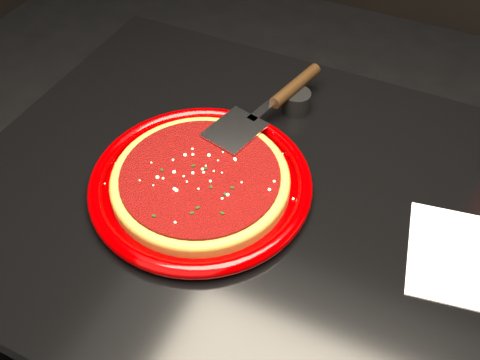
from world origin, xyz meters
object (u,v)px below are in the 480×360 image
plate (201,183)px  table (292,320)px  pizza_server (268,105)px  ramekin (296,102)px

plate → table: bearing=9.6°
table → plate: 0.43m
table → plate: plate is taller
pizza_server → ramekin: (0.03, 0.06, -0.03)m
pizza_server → ramekin: pizza_server is taller
table → pizza_server: bearing=130.9°
table → ramekin: bearing=116.1°
plate → pizza_server: pizza_server is taller
table → plate: bearing=-170.4°
table → pizza_server: 0.48m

